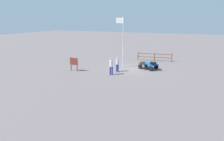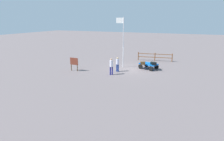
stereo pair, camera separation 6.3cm
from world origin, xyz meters
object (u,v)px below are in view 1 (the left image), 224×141
object	(u,v)px
worker_trailing	(117,63)
signboard	(74,62)
suitcase_olive	(154,64)
flagpole	(122,38)
luggage_cart	(148,65)
worker_lead	(111,65)
suitcase_tan	(153,63)
suitcase_navy	(143,63)

from	to	relation	value
worker_trailing	signboard	distance (m)	4.86
suitcase_olive	flagpole	distance (m)	4.71
luggage_cart	signboard	world-z (taller)	signboard
worker_lead	signboard	world-z (taller)	worker_lead
worker_lead	flagpole	distance (m)	4.24
suitcase_tan	flagpole	distance (m)	4.56
suitcase_olive	suitcase_tan	xyz separation A→B (m)	(0.20, -0.29, -0.02)
flagpole	worker_trailing	bearing A→B (deg)	95.89
worker_trailing	flagpole	size ratio (longest dim) A/B	0.28
suitcase_navy	worker_lead	bearing A→B (deg)	51.31
suitcase_olive	flagpole	xyz separation A→B (m)	(3.88, -0.09, 2.67)
worker_trailing	flagpole	xyz separation A→B (m)	(0.22, -2.10, 2.52)
worker_lead	suitcase_navy	bearing A→B (deg)	-128.69
suitcase_navy	signboard	world-z (taller)	signboard
luggage_cart	signboard	bearing A→B (deg)	29.10
suitcase_tan	signboard	distance (m)	8.95
flagpole	signboard	bearing A→B (deg)	40.41
worker_lead	flagpole	size ratio (longest dim) A/B	0.30
suitcase_olive	worker_lead	world-z (taller)	worker_lead
suitcase_tan	worker_trailing	size ratio (longest dim) A/B	0.36
suitcase_navy	flagpole	distance (m)	3.74
suitcase_navy	flagpole	size ratio (longest dim) A/B	0.10
worker_trailing	signboard	size ratio (longest dim) A/B	1.09
suitcase_tan	suitcase_olive	bearing A→B (deg)	123.64
suitcase_olive	suitcase_navy	world-z (taller)	suitcase_navy
suitcase_navy	signboard	bearing A→B (deg)	26.21
suitcase_olive	suitcase_navy	bearing A→B (deg)	8.66
luggage_cart	suitcase_navy	xyz separation A→B (m)	(0.49, 0.72, 0.33)
luggage_cart	suitcase_olive	size ratio (longest dim) A/B	4.35
flagpole	suitcase_navy	bearing A→B (deg)	173.77
suitcase_olive	worker_lead	xyz separation A→B (m)	(3.82, 3.38, 0.23)
luggage_cart	suitcase_navy	world-z (taller)	suitcase_navy
worker_lead	flagpole	world-z (taller)	flagpole
flagpole	worker_lead	bearing A→B (deg)	91.00
suitcase_navy	luggage_cart	bearing A→B (deg)	-124.29
signboard	flagpole	bearing A→B (deg)	-139.59
suitcase_tan	worker_lead	distance (m)	5.16
flagpole	luggage_cart	bearing A→B (deg)	-171.93
worker_lead	suitcase_tan	bearing A→B (deg)	-134.60
suitcase_tan	signboard	size ratio (longest dim) A/B	0.39
worker_lead	flagpole	bearing A→B (deg)	-89.00
worker_lead	worker_trailing	size ratio (longest dim) A/B	1.08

